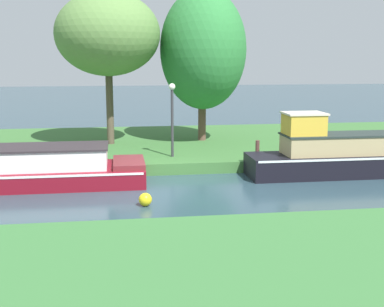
{
  "coord_description": "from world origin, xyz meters",
  "views": [
    {
      "loc": [
        -1.54,
        -15.35,
        4.03
      ],
      "look_at": [
        0.86,
        1.2,
        0.9
      ],
      "focal_mm": 48.17,
      "sensor_mm": 36.0,
      "label": 1
    }
  ],
  "objects_px": {
    "maroon_narrowboat": "(13,168)",
    "lamp_post": "(172,110)",
    "mooring_post_far": "(257,150)",
    "mooring_post_near": "(57,156)",
    "black_barge": "(352,154)",
    "willow_tree_left": "(108,34)",
    "channel_buoy": "(145,199)",
    "willow_tree_centre": "(203,50)"
  },
  "relations": [
    {
      "from": "willow_tree_centre",
      "to": "channel_buoy",
      "type": "xyz_separation_m",
      "value": [
        -3.01,
        -8.52,
        -4.17
      ]
    },
    {
      "from": "mooring_post_far",
      "to": "channel_buoy",
      "type": "xyz_separation_m",
      "value": [
        -4.3,
        -4.12,
        -0.55
      ]
    },
    {
      "from": "maroon_narrowboat",
      "to": "willow_tree_left",
      "type": "height_order",
      "value": "willow_tree_left"
    },
    {
      "from": "black_barge",
      "to": "willow_tree_left",
      "type": "xyz_separation_m",
      "value": [
        -8.32,
        5.17,
        4.23
      ]
    },
    {
      "from": "willow_tree_centre",
      "to": "lamp_post",
      "type": "relative_size",
      "value": 2.42
    },
    {
      "from": "willow_tree_centre",
      "to": "lamp_post",
      "type": "height_order",
      "value": "willow_tree_centre"
    },
    {
      "from": "maroon_narrowboat",
      "to": "mooring_post_far",
      "type": "distance_m",
      "value": 8.42
    },
    {
      "from": "willow_tree_left",
      "to": "mooring_post_near",
      "type": "relative_size",
      "value": 10.63
    },
    {
      "from": "lamp_post",
      "to": "mooring_post_near",
      "type": "bearing_deg",
      "value": -168.32
    },
    {
      "from": "black_barge",
      "to": "mooring_post_far",
      "type": "bearing_deg",
      "value": 156.9
    },
    {
      "from": "mooring_post_near",
      "to": "willow_tree_centre",
      "type": "bearing_deg",
      "value": 37.17
    },
    {
      "from": "maroon_narrowboat",
      "to": "lamp_post",
      "type": "bearing_deg",
      "value": 21.88
    },
    {
      "from": "willow_tree_centre",
      "to": "mooring_post_far",
      "type": "xyz_separation_m",
      "value": [
        1.29,
        -4.39,
        -3.62
      ]
    },
    {
      "from": "black_barge",
      "to": "mooring_post_near",
      "type": "bearing_deg",
      "value": 172.74
    },
    {
      "from": "willow_tree_centre",
      "to": "black_barge",
      "type": "bearing_deg",
      "value": -52.83
    },
    {
      "from": "willow_tree_left",
      "to": "lamp_post",
      "type": "relative_size",
      "value": 2.32
    },
    {
      "from": "mooring_post_near",
      "to": "channel_buoy",
      "type": "height_order",
      "value": "mooring_post_near"
    },
    {
      "from": "willow_tree_centre",
      "to": "mooring_post_near",
      "type": "distance_m",
      "value": 8.14
    },
    {
      "from": "maroon_narrowboat",
      "to": "mooring_post_near",
      "type": "distance_m",
      "value": 1.78
    },
    {
      "from": "mooring_post_near",
      "to": "maroon_narrowboat",
      "type": "bearing_deg",
      "value": -133.69
    },
    {
      "from": "willow_tree_centre",
      "to": "mooring_post_far",
      "type": "bearing_deg",
      "value": -73.64
    },
    {
      "from": "mooring_post_far",
      "to": "mooring_post_near",
      "type": "bearing_deg",
      "value": 180.0
    },
    {
      "from": "lamp_post",
      "to": "mooring_post_near",
      "type": "distance_m",
      "value": 4.4
    },
    {
      "from": "willow_tree_left",
      "to": "channel_buoy",
      "type": "distance_m",
      "value": 9.37
    },
    {
      "from": "willow_tree_left",
      "to": "channel_buoy",
      "type": "height_order",
      "value": "willow_tree_left"
    },
    {
      "from": "channel_buoy",
      "to": "mooring_post_near",
      "type": "bearing_deg",
      "value": 124.07
    },
    {
      "from": "black_barge",
      "to": "channel_buoy",
      "type": "height_order",
      "value": "black_barge"
    },
    {
      "from": "maroon_narrowboat",
      "to": "lamp_post",
      "type": "relative_size",
      "value": 2.98
    },
    {
      "from": "maroon_narrowboat",
      "to": "mooring_post_far",
      "type": "bearing_deg",
      "value": 8.8
    },
    {
      "from": "willow_tree_left",
      "to": "willow_tree_centre",
      "type": "height_order",
      "value": "willow_tree_centre"
    },
    {
      "from": "black_barge",
      "to": "lamp_post",
      "type": "xyz_separation_m",
      "value": [
        -6.03,
        2.13,
        1.4
      ]
    },
    {
      "from": "black_barge",
      "to": "willow_tree_centre",
      "type": "bearing_deg",
      "value": 127.17
    },
    {
      "from": "lamp_post",
      "to": "channel_buoy",
      "type": "bearing_deg",
      "value": -104.55
    },
    {
      "from": "willow_tree_left",
      "to": "maroon_narrowboat",
      "type": "bearing_deg",
      "value": -120.21
    },
    {
      "from": "mooring_post_far",
      "to": "lamp_post",
      "type": "bearing_deg",
      "value": 164.36
    },
    {
      "from": "maroon_narrowboat",
      "to": "mooring_post_far",
      "type": "height_order",
      "value": "maroon_narrowboat"
    },
    {
      "from": "maroon_narrowboat",
      "to": "lamp_post",
      "type": "xyz_separation_m",
      "value": [
        5.3,
        2.13,
        1.51
      ]
    },
    {
      "from": "willow_tree_left",
      "to": "mooring_post_near",
      "type": "distance_m",
      "value": 6.03
    },
    {
      "from": "mooring_post_far",
      "to": "maroon_narrowboat",
      "type": "bearing_deg",
      "value": -171.2
    },
    {
      "from": "willow_tree_left",
      "to": "mooring_post_far",
      "type": "distance_m",
      "value": 7.81
    },
    {
      "from": "mooring_post_far",
      "to": "channel_buoy",
      "type": "bearing_deg",
      "value": -136.21
    },
    {
      "from": "lamp_post",
      "to": "mooring_post_near",
      "type": "relative_size",
      "value": 4.58
    }
  ]
}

